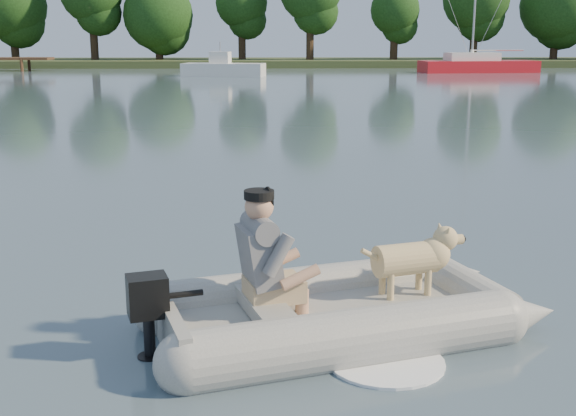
{
  "coord_description": "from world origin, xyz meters",
  "views": [
    {
      "loc": [
        -0.33,
        -5.8,
        2.57
      ],
      "look_at": [
        -0.09,
        1.86,
        0.75
      ],
      "focal_mm": 45.0,
      "sensor_mm": 36.0,
      "label": 1
    }
  ],
  "objects_px": {
    "man": "(262,251)",
    "dog": "(406,265)",
    "motorboat": "(223,60)",
    "dinghy": "(342,266)",
    "sailboat": "(477,65)"
  },
  "relations": [
    {
      "from": "man",
      "to": "dog",
      "type": "distance_m",
      "value": 1.41
    },
    {
      "from": "man",
      "to": "motorboat",
      "type": "bearing_deg",
      "value": 76.41
    },
    {
      "from": "dinghy",
      "to": "man",
      "type": "relative_size",
      "value": 4.46
    },
    {
      "from": "dinghy",
      "to": "dog",
      "type": "relative_size",
      "value": 5.15
    },
    {
      "from": "motorboat",
      "to": "sailboat",
      "type": "xyz_separation_m",
      "value": [
        18.63,
        5.01,
        -0.56
      ]
    },
    {
      "from": "motorboat",
      "to": "man",
      "type": "bearing_deg",
      "value": -76.17
    },
    {
      "from": "dinghy",
      "to": "man",
      "type": "distance_m",
      "value": 0.74
    },
    {
      "from": "dinghy",
      "to": "dog",
      "type": "distance_m",
      "value": 0.67
    },
    {
      "from": "dinghy",
      "to": "man",
      "type": "xyz_separation_m",
      "value": [
        -0.7,
        -0.16,
        0.19
      ]
    },
    {
      "from": "dog",
      "to": "sailboat",
      "type": "height_order",
      "value": "sailboat"
    },
    {
      "from": "dog",
      "to": "sailboat",
      "type": "distance_m",
      "value": 50.24
    },
    {
      "from": "man",
      "to": "dinghy",
      "type": "bearing_deg",
      "value": -4.24
    },
    {
      "from": "motorboat",
      "to": "dinghy",
      "type": "bearing_deg",
      "value": -75.24
    },
    {
      "from": "man",
      "to": "sailboat",
      "type": "height_order",
      "value": "sailboat"
    },
    {
      "from": "man",
      "to": "sailboat",
      "type": "xyz_separation_m",
      "value": [
        15.89,
        48.49,
        -0.28
      ]
    }
  ]
}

